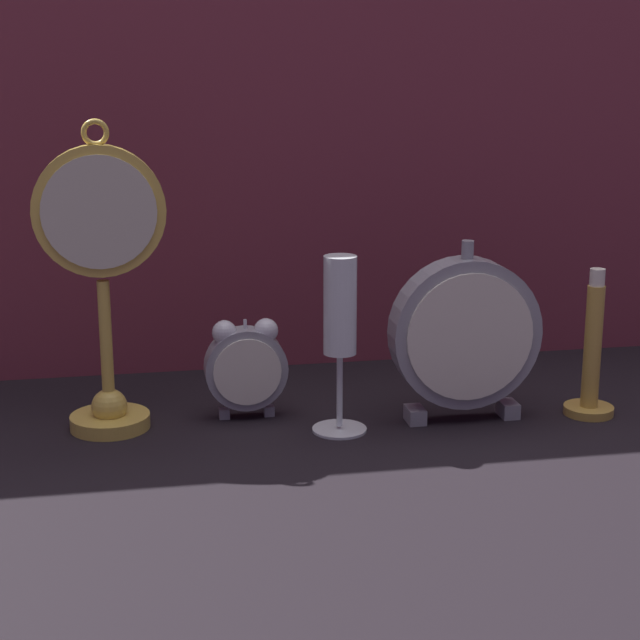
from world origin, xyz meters
TOP-DOWN VIEW (x-y plane):
  - ground_plane at (0.00, 0.00)m, footprint 4.00×4.00m
  - fabric_backdrop_drape at (0.00, 0.33)m, footprint 1.53×0.01m
  - pocket_watch_on_stand at (-0.24, 0.11)m, footprint 0.14×0.09m
  - alarm_clock_twin_bell at (-0.08, 0.12)m, footprint 0.10×0.03m
  - mantel_clock_silver at (0.17, 0.07)m, footprint 0.17×0.04m
  - champagne_flute at (0.02, 0.06)m, footprint 0.06×0.06m
  - brass_candlestick at (0.32, 0.06)m, footprint 0.06×0.06m

SIDE VIEW (x-z plane):
  - ground_plane at x=0.00m, z-range 0.00..0.00m
  - brass_candlestick at x=0.32m, z-range -0.03..0.15m
  - alarm_clock_twin_bell at x=-0.08m, z-range 0.01..0.13m
  - mantel_clock_silver at x=0.17m, z-range 0.00..0.21m
  - champagne_flute at x=0.02m, z-range 0.03..0.23m
  - pocket_watch_on_stand at x=-0.24m, z-range 0.00..0.35m
  - fabric_backdrop_drape at x=0.00m, z-range 0.00..0.67m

